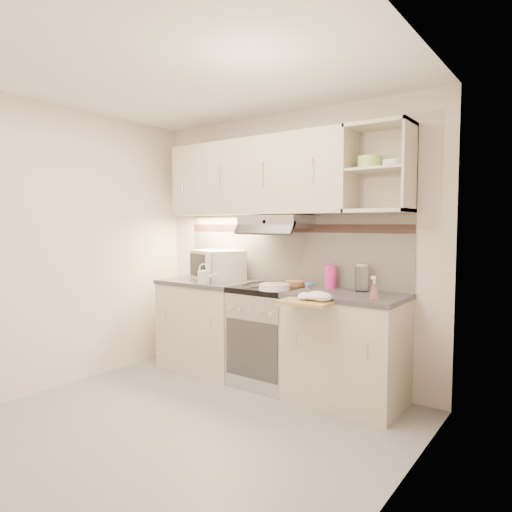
{
  "coord_description": "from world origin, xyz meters",
  "views": [
    {
      "loc": [
        2.29,
        -2.29,
        1.46
      ],
      "look_at": [
        -0.05,
        0.95,
        1.18
      ],
      "focal_mm": 32.0,
      "sensor_mm": 36.0,
      "label": 1
    }
  ],
  "objects_px": {
    "watering_can": "(204,276)",
    "plate_stack": "(274,287)",
    "pink_pitcher": "(331,276)",
    "electric_range": "(270,335)",
    "microwave": "(217,265)",
    "spray_bottle": "(374,289)",
    "glass_jar": "(362,277)",
    "cutting_board": "(309,301)"
  },
  "relations": [
    {
      "from": "electric_range",
      "to": "pink_pitcher",
      "type": "relative_size",
      "value": 4.37
    },
    {
      "from": "watering_can",
      "to": "spray_bottle",
      "type": "relative_size",
      "value": 1.2
    },
    {
      "from": "electric_range",
      "to": "watering_can",
      "type": "xyz_separation_m",
      "value": [
        -0.6,
        -0.22,
        0.52
      ]
    },
    {
      "from": "pink_pitcher",
      "to": "cutting_board",
      "type": "height_order",
      "value": "pink_pitcher"
    },
    {
      "from": "glass_jar",
      "to": "spray_bottle",
      "type": "distance_m",
      "value": 0.36
    },
    {
      "from": "spray_bottle",
      "to": "electric_range",
      "type": "bearing_deg",
      "value": 163.89
    },
    {
      "from": "microwave",
      "to": "plate_stack",
      "type": "bearing_deg",
      "value": 4.5
    },
    {
      "from": "microwave",
      "to": "glass_jar",
      "type": "height_order",
      "value": "microwave"
    },
    {
      "from": "microwave",
      "to": "cutting_board",
      "type": "distance_m",
      "value": 1.42
    },
    {
      "from": "plate_stack",
      "to": "glass_jar",
      "type": "bearing_deg",
      "value": 29.2
    },
    {
      "from": "watering_can",
      "to": "spray_bottle",
      "type": "height_order",
      "value": "watering_can"
    },
    {
      "from": "watering_can",
      "to": "pink_pitcher",
      "type": "distance_m",
      "value": 1.18
    },
    {
      "from": "glass_jar",
      "to": "spray_bottle",
      "type": "xyz_separation_m",
      "value": [
        0.22,
        -0.28,
        -0.05
      ]
    },
    {
      "from": "electric_range",
      "to": "spray_bottle",
      "type": "xyz_separation_m",
      "value": [
        1.02,
        -0.1,
        0.52
      ]
    },
    {
      "from": "glass_jar",
      "to": "watering_can",
      "type": "bearing_deg",
      "value": -164.31
    },
    {
      "from": "electric_range",
      "to": "watering_can",
      "type": "bearing_deg",
      "value": -160.14
    },
    {
      "from": "watering_can",
      "to": "plate_stack",
      "type": "xyz_separation_m",
      "value": [
        0.77,
        0.04,
        -0.04
      ]
    },
    {
      "from": "microwave",
      "to": "glass_jar",
      "type": "bearing_deg",
      "value": 25.09
    },
    {
      "from": "microwave",
      "to": "cutting_board",
      "type": "xyz_separation_m",
      "value": [
        1.33,
        -0.47,
        -0.18
      ]
    },
    {
      "from": "glass_jar",
      "to": "electric_range",
      "type": "bearing_deg",
      "value": -167.56
    },
    {
      "from": "watering_can",
      "to": "cutting_board",
      "type": "relative_size",
      "value": 0.55
    },
    {
      "from": "microwave",
      "to": "plate_stack",
      "type": "xyz_separation_m",
      "value": [
        0.89,
        -0.3,
        -0.12
      ]
    },
    {
      "from": "pink_pitcher",
      "to": "microwave",
      "type": "bearing_deg",
      "value": -152.37
    },
    {
      "from": "microwave",
      "to": "watering_can",
      "type": "bearing_deg",
      "value": -46.18
    },
    {
      "from": "watering_can",
      "to": "plate_stack",
      "type": "distance_m",
      "value": 0.77
    },
    {
      "from": "plate_stack",
      "to": "cutting_board",
      "type": "xyz_separation_m",
      "value": [
        0.43,
        -0.18,
        -0.05
      ]
    },
    {
      "from": "cutting_board",
      "to": "electric_range",
      "type": "bearing_deg",
      "value": 146.16
    },
    {
      "from": "watering_can",
      "to": "pink_pitcher",
      "type": "relative_size",
      "value": 1.05
    },
    {
      "from": "electric_range",
      "to": "spray_bottle",
      "type": "height_order",
      "value": "spray_bottle"
    },
    {
      "from": "plate_stack",
      "to": "glass_jar",
      "type": "xyz_separation_m",
      "value": [
        0.64,
        0.36,
        0.09
      ]
    },
    {
      "from": "electric_range",
      "to": "microwave",
      "type": "height_order",
      "value": "microwave"
    },
    {
      "from": "electric_range",
      "to": "watering_can",
      "type": "height_order",
      "value": "watering_can"
    },
    {
      "from": "pink_pitcher",
      "to": "spray_bottle",
      "type": "distance_m",
      "value": 0.6
    },
    {
      "from": "glass_jar",
      "to": "spray_bottle",
      "type": "relative_size",
      "value": 1.29
    },
    {
      "from": "electric_range",
      "to": "plate_stack",
      "type": "bearing_deg",
      "value": -47.86
    },
    {
      "from": "pink_pitcher",
      "to": "cutting_board",
      "type": "relative_size",
      "value": 0.52
    },
    {
      "from": "cutting_board",
      "to": "pink_pitcher",
      "type": "bearing_deg",
      "value": 96.71
    },
    {
      "from": "spray_bottle",
      "to": "watering_can",
      "type": "bearing_deg",
      "value": 173.72
    },
    {
      "from": "electric_range",
      "to": "glass_jar",
      "type": "height_order",
      "value": "glass_jar"
    },
    {
      "from": "electric_range",
      "to": "pink_pitcher",
      "type": "distance_m",
      "value": 0.77
    },
    {
      "from": "electric_range",
      "to": "microwave",
      "type": "bearing_deg",
      "value": 171.01
    },
    {
      "from": "microwave",
      "to": "spray_bottle",
      "type": "bearing_deg",
      "value": 15.68
    }
  ]
}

